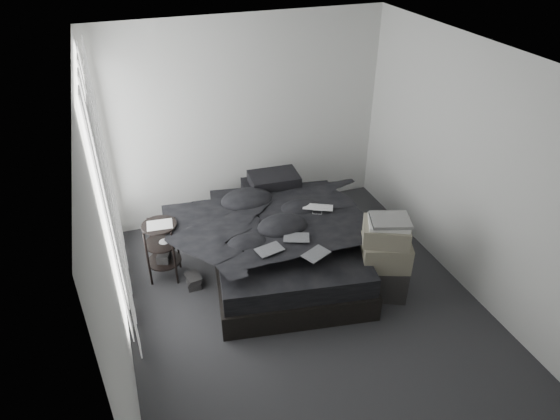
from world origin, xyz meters
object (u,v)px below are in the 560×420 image
object	(u,v)px
laptop	(318,204)
side_stand	(163,251)
bed	(284,256)
box_lower	(381,277)

from	to	relation	value
laptop	side_stand	distance (m)	1.81
bed	laptop	xyz separation A→B (m)	(0.40, -0.01, 0.63)
box_lower	laptop	bearing A→B (deg)	120.22
laptop	box_lower	bearing A→B (deg)	-32.39
bed	side_stand	distance (m)	1.38
side_stand	bed	bearing A→B (deg)	-12.12
box_lower	side_stand	bearing A→B (deg)	153.97
bed	side_stand	world-z (taller)	side_stand
bed	box_lower	bearing A→B (deg)	-33.33
bed	box_lower	size ratio (longest dim) A/B	4.04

